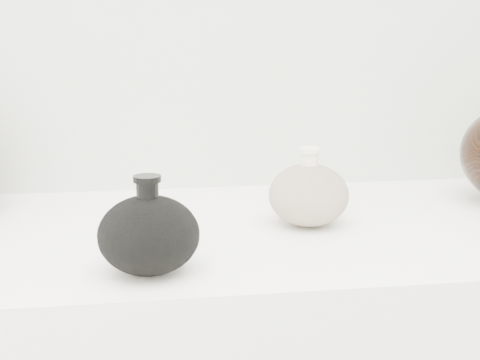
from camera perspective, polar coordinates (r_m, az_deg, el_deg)
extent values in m
cube|color=white|center=(0.95, -1.98, -4.95)|extent=(1.20, 0.50, 0.03)
ellipsoid|color=black|center=(0.77, -7.79, -4.67)|extent=(0.14, 0.14, 0.09)
cylinder|color=black|center=(0.76, -7.90, -0.89)|extent=(0.03, 0.03, 0.03)
cylinder|color=black|center=(0.75, -7.93, 0.12)|extent=(0.04, 0.04, 0.01)
ellipsoid|color=#BEA893|center=(0.95, 5.88, -1.29)|extent=(0.12, 0.12, 0.09)
cylinder|color=#EFE3C3|center=(0.94, 5.95, 1.74)|extent=(0.03, 0.03, 0.03)
cylinder|color=#EFE3C3|center=(0.94, 5.96, 2.55)|extent=(0.03, 0.03, 0.01)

